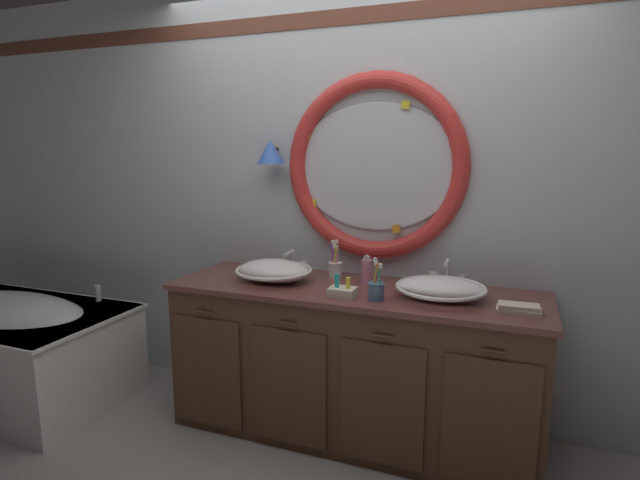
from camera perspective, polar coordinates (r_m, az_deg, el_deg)
The scene contains 13 objects.
ground_plane at distance 2.95m, azimuth 0.25°, elevation -22.53°, with size 14.00×14.00×0.00m, color gray.
back_wall_assembly at distance 3.04m, azimuth 4.40°, elevation 5.00°, with size 6.40×0.26×2.60m.
vanity_counter at distance 2.92m, azimuth 3.68°, elevation -13.40°, with size 2.03×0.66×0.85m.
bathtub at distance 3.91m, azimuth -31.47°, elevation -9.87°, with size 1.52×0.88×0.69m.
sink_basin_left at distance 2.91m, azimuth -5.20°, elevation -3.42°, with size 0.44×0.44×0.12m.
sink_basin_right at distance 2.64m, azimuth 13.38°, elevation -5.24°, with size 0.45×0.45×0.11m.
faucet_set_left at distance 3.13m, azimuth -3.13°, elevation -2.52°, with size 0.21×0.14×0.13m.
faucet_set_right at distance 2.88m, azimuth 14.10°, elevation -3.85°, with size 0.21×0.13×0.15m.
toothbrush_holder_left at distance 2.98m, azimuth 1.72°, elevation -3.15°, with size 0.08×0.08×0.22m.
toothbrush_holder_right at distance 2.57m, azimuth 6.32°, elevation -5.54°, with size 0.09×0.09×0.22m.
soap_dispenser at distance 2.84m, azimuth 5.27°, elevation -3.49°, with size 0.06×0.07×0.17m.
folded_hand_towel at distance 2.54m, azimuth 21.40°, elevation -7.17°, with size 0.20×0.10×0.04m.
toiletry_basket at distance 2.62m, azimuth 2.53°, elevation -5.72°, with size 0.14×0.11×0.11m.
Camera 1 is at (0.89, -2.31, 1.61)m, focal length 28.52 mm.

